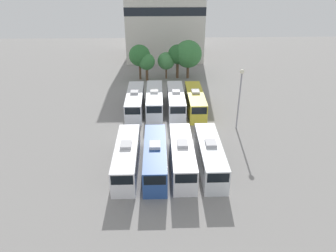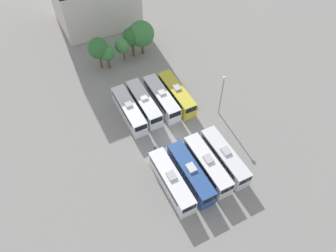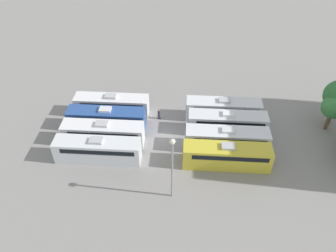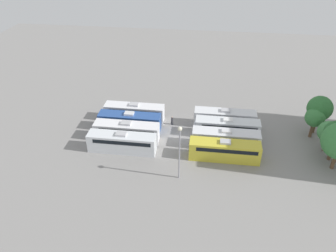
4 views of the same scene
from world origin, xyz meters
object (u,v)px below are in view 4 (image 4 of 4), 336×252
Objects in this scene: bus_5 at (227,127)px; tree_2 at (329,132)px; bus_3 at (122,142)px; tree_0 at (320,108)px; worker_person at (172,121)px; tree_1 at (315,118)px; light_pole at (180,145)px; bus_6 at (226,139)px; bus_0 at (135,112)px; bus_7 at (225,150)px; bus_4 at (225,118)px; bus_2 at (127,131)px; bus_1 at (130,121)px.

tree_2 is at bearing 81.58° from bus_5.
bus_3 is 1.00× the size of bus_5.
worker_person is at bearing -88.60° from tree_0.
tree_0 is 1.27× the size of tree_1.
light_pole reaches higher than bus_5.
tree_0 is at bearing 112.60° from bus_6.
tree_0 is (0.10, 31.52, 3.14)m from bus_0.
tree_0 is (-9.34, 15.43, 3.14)m from bus_7.
bus_0 is at bearing -90.18° from tree_0.
bus_3 is 1.00× the size of bus_4.
light_pole is (8.27, -6.70, 4.16)m from bus_6.
bus_0 is 2.03× the size of tree_2.
tree_2 is at bearing 112.95° from light_pole.
bus_2 is at bearing -68.69° from bus_4.
bus_1 is at bearing -93.70° from tree_2.
bus_5 is at bearing 111.23° from bus_3.
bus_1 is 15.62m from light_pole.
bus_2 is (3.07, 0.19, 0.00)m from bus_1.
bus_2 is 16.87m from bus_5.
bus_1 is at bearing -89.37° from bus_5.
bus_4 is at bearing -173.23° from bus_5.
bus_3 is 11.17m from worker_person.
bus_6 is at bearing 68.53° from bus_0.
bus_4 is 1.24× the size of light_pole.
worker_person is (-2.52, 7.08, -0.89)m from bus_1.
bus_1 reaches higher than worker_person.
tree_2 is at bearing 91.80° from bus_2.
tree_0 is at bearing 89.82° from bus_0.
tree_2 is (-1.14, 15.52, 1.93)m from bus_6.
bus_1 and bus_4 have the same top height.
bus_4 is at bearing 120.39° from bus_3.
tree_0 is at bearing 148.11° from tree_1.
bus_1 is 3.08m from bus_2.
tree_0 reaches higher than tree_1.
bus_4 and bus_5 have the same top height.
bus_4 is at bearing -95.91° from tree_1.
bus_2 is 16.26m from bus_6.
bus_2 is at bearing -131.33° from light_pole.
light_pole is 1.26× the size of tree_0.
light_pole is at bearing -57.83° from tree_1.
bus_7 is 1.24× the size of light_pole.
bus_3 is at bearing -68.77° from bus_5.
tree_1 is at bearing 104.65° from bus_3.
bus_3 is at bearing -59.61° from bus_4.
worker_person is at bearing -85.51° from bus_4.
bus_0 is at bearing -100.33° from bus_5.
bus_7 is at bearing 46.23° from worker_person.
bus_3 is 1.00× the size of bus_6.
bus_7 is 18.31m from tree_0.
bus_5 is (-6.43, 16.55, 0.00)m from bus_3.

